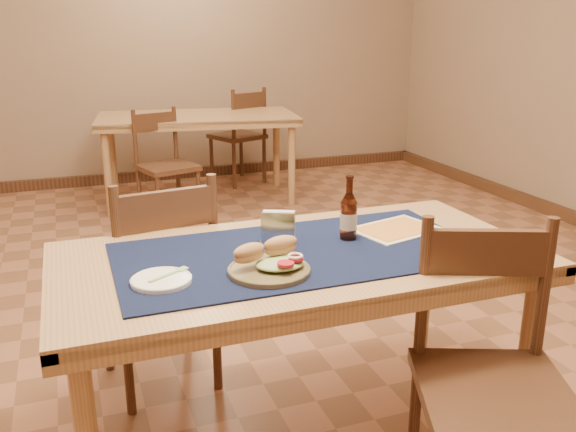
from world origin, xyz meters
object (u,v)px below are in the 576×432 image
object	(u,v)px
chair_main_far	(159,279)
napkin_holder	(278,228)
beer_bottle	(349,216)
chair_main_near	(491,377)
back_table	(198,124)
main_table	(298,276)
sandwich_plate	(271,264)

from	to	relation	value
chair_main_far	napkin_holder	xyz separation A→B (m)	(0.36, -0.45, 0.32)
beer_bottle	chair_main_near	bearing A→B (deg)	-70.26
chair_main_near	back_table	bearing A→B (deg)	90.28
back_table	chair_main_far	distance (m)	2.98
back_table	chair_main_far	world-z (taller)	chair_main_far
main_table	back_table	bearing A→B (deg)	83.44
main_table	chair_main_near	distance (m)	0.68
back_table	beer_bottle	xyz separation A→B (m)	(-0.18, -3.37, 0.17)
chair_main_near	napkin_holder	size ratio (longest dim) A/B	7.06
chair_main_near	beer_bottle	bearing A→B (deg)	109.74
beer_bottle	napkin_holder	size ratio (longest dim) A/B	1.72
back_table	chair_main_far	size ratio (longest dim) A/B	1.90
main_table	beer_bottle	xyz separation A→B (m)	(0.21, 0.06, 0.17)
main_table	sandwich_plate	bearing A→B (deg)	-136.19
back_table	beer_bottle	size ratio (longest dim) A/B	7.80
chair_main_far	chair_main_near	distance (m)	1.34
sandwich_plate	beer_bottle	bearing A→B (deg)	28.88
chair_main_near	napkin_holder	world-z (taller)	chair_main_near
back_table	sandwich_plate	world-z (taller)	sandwich_plate
chair_main_far	sandwich_plate	size ratio (longest dim) A/B	3.69
beer_bottle	back_table	bearing A→B (deg)	86.88
main_table	sandwich_plate	xyz separation A→B (m)	(-0.14, -0.14, 0.11)
back_table	sandwich_plate	distance (m)	3.61
main_table	beer_bottle	world-z (taller)	beer_bottle
main_table	sandwich_plate	size ratio (longest dim) A/B	6.30
sandwich_plate	back_table	bearing A→B (deg)	81.42
chair_main_far	sandwich_plate	xyz separation A→B (m)	(0.25, -0.70, 0.30)
beer_bottle	chair_main_far	bearing A→B (deg)	139.94
sandwich_plate	beer_bottle	size ratio (longest dim) A/B	1.12
main_table	beer_bottle	distance (m)	0.28
chair_main_near	sandwich_plate	xyz separation A→B (m)	(-0.56, 0.37, 0.30)
main_table	sandwich_plate	world-z (taller)	sandwich_plate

